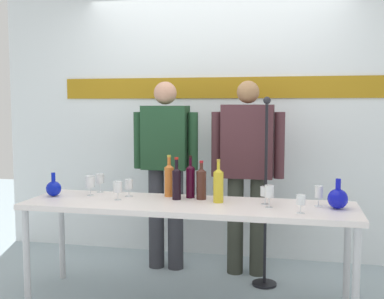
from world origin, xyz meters
TOP-DOWN VIEW (x-y plane):
  - back_wall at (0.00, 1.23)m, footprint 4.38×0.11m
  - display_table at (0.00, 0.00)m, footprint 2.44×0.64m
  - decanter_blue_left at (-1.09, 0.03)m, footprint 0.12×0.12m
  - decanter_blue_right at (1.06, 0.03)m, footprint 0.14×0.14m
  - presenter_left at (-0.36, 0.71)m, footprint 0.59×0.22m
  - presenter_right at (0.36, 0.71)m, footprint 0.63×0.22m
  - wine_bottle_0 at (-0.11, 0.11)m, footprint 0.07×0.07m
  - wine_bottle_1 at (0.22, 0.07)m, footprint 0.08×0.08m
  - wine_bottle_2 at (0.07, 0.16)m, footprint 0.07×0.07m
  - wine_bottle_3 at (-0.02, 0.20)m, footprint 0.07×0.07m
  - wine_bottle_4 at (-0.20, 0.22)m, footprint 0.07×0.07m
  - wine_glass_left_0 at (-0.80, 0.27)m, footprint 0.07×0.07m
  - wine_glass_left_1 at (-0.54, -0.00)m, footprint 0.07×0.07m
  - wine_glass_left_2 at (-0.51, 0.15)m, footprint 0.06×0.06m
  - wine_glass_left_3 at (-0.82, 0.12)m, footprint 0.07×0.07m
  - wine_glass_right_0 at (0.59, -0.03)m, footprint 0.06×0.06m
  - wine_glass_right_1 at (0.81, -0.16)m, footprint 0.06×0.06m
  - wine_glass_right_2 at (0.93, 0.09)m, footprint 0.06×0.06m
  - wine_glass_right_3 at (0.56, 0.08)m, footprint 0.07×0.07m
  - microphone_stand at (0.54, 0.48)m, footprint 0.20×0.20m

SIDE VIEW (x-z plane):
  - microphone_stand at x=0.54m, z-range -0.25..1.29m
  - display_table at x=0.00m, z-range 0.32..1.08m
  - decanter_blue_left at x=-1.09m, z-range 0.73..0.92m
  - decanter_blue_right at x=1.06m, z-range 0.73..0.94m
  - wine_glass_right_1 at x=0.81m, z-range 0.78..0.91m
  - wine_glass_right_3 at x=0.56m, z-range 0.79..0.92m
  - wine_glass_left_2 at x=-0.51m, z-range 0.78..0.92m
  - wine_glass_left_1 at x=-0.54m, z-range 0.79..0.93m
  - wine_glass_right_2 at x=0.93m, z-range 0.79..0.93m
  - wine_glass_left_3 at x=-0.82m, z-range 0.79..0.95m
  - wine_glass_left_0 at x=-0.80m, z-range 0.79..0.95m
  - wine_glass_right_0 at x=0.59m, z-range 0.79..0.95m
  - wine_bottle_2 at x=0.07m, z-range 0.74..1.04m
  - wine_bottle_0 at x=-0.11m, z-range 0.73..1.05m
  - wine_bottle_1 at x=0.22m, z-range 0.73..1.05m
  - wine_bottle_3 at x=-0.02m, z-range 0.73..1.06m
  - wine_bottle_4 at x=-0.20m, z-range 0.73..1.06m
  - presenter_left at x=-0.36m, z-range 0.12..1.80m
  - presenter_right at x=0.36m, z-range 0.13..1.81m
  - back_wall at x=0.00m, z-range 0.00..3.00m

